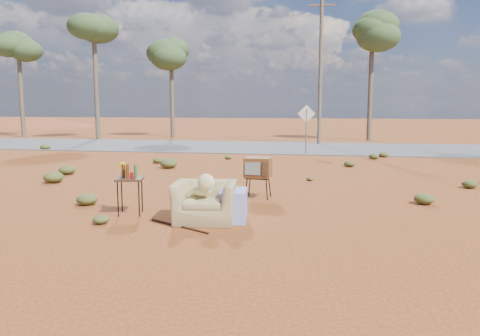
# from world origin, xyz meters

# --- Properties ---
(ground) EXTENTS (140.00, 140.00, 0.00)m
(ground) POSITION_xyz_m (0.00, 0.00, 0.00)
(ground) COLOR #924C1D
(ground) RESTS_ON ground
(highway) EXTENTS (140.00, 7.00, 0.04)m
(highway) POSITION_xyz_m (0.00, 15.00, 0.02)
(highway) COLOR #565659
(highway) RESTS_ON ground
(dirt_mound) EXTENTS (26.00, 18.00, 2.00)m
(dirt_mound) POSITION_xyz_m (-30.00, 34.00, 0.00)
(dirt_mound) COLOR brown
(dirt_mound) RESTS_ON ground
(armchair) EXTENTS (1.41, 1.00, 1.00)m
(armchair) POSITION_xyz_m (0.22, -0.53, 0.47)
(armchair) COLOR #9B8654
(armchair) RESTS_ON ground
(tv_unit) EXTENTS (0.62, 0.52, 0.96)m
(tv_unit) POSITION_xyz_m (0.79, 1.82, 0.71)
(tv_unit) COLOR black
(tv_unit) RESTS_ON ground
(side_table) EXTENTS (0.62, 0.62, 1.03)m
(side_table) POSITION_xyz_m (-1.53, -0.23, 0.76)
(side_table) COLOR #3B2315
(side_table) RESTS_ON ground
(rusty_bar) EXTENTS (1.31, 0.79, 0.04)m
(rusty_bar) POSITION_xyz_m (-0.23, -1.05, 0.02)
(rusty_bar) COLOR #442012
(rusty_bar) RESTS_ON ground
(road_sign) EXTENTS (0.78, 0.06, 2.19)m
(road_sign) POSITION_xyz_m (1.50, 12.00, 1.50)
(road_sign) COLOR brown
(road_sign) RESTS_ON ground
(eucalyptus_far_left) EXTENTS (3.20, 3.20, 7.10)m
(eucalyptus_far_left) POSITION_xyz_m (-18.00, 20.00, 5.94)
(eucalyptus_far_left) COLOR brown
(eucalyptus_far_left) RESTS_ON ground
(eucalyptus_left) EXTENTS (3.20, 3.20, 8.10)m
(eucalyptus_left) POSITION_xyz_m (-12.00, 19.00, 6.92)
(eucalyptus_left) COLOR brown
(eucalyptus_left) RESTS_ON ground
(eucalyptus_near_left) EXTENTS (3.20, 3.20, 6.60)m
(eucalyptus_near_left) POSITION_xyz_m (-8.00, 22.00, 5.45)
(eucalyptus_near_left) COLOR brown
(eucalyptus_near_left) RESTS_ON ground
(eucalyptus_center) EXTENTS (3.20, 3.20, 7.60)m
(eucalyptus_center) POSITION_xyz_m (5.00, 21.00, 6.43)
(eucalyptus_center) COLOR brown
(eucalyptus_center) RESTS_ON ground
(utility_pole_center) EXTENTS (1.40, 0.20, 8.00)m
(utility_pole_center) POSITION_xyz_m (2.00, 17.50, 4.15)
(utility_pole_center) COLOR brown
(utility_pole_center) RESTS_ON ground
(scrub_patch) EXTENTS (17.49, 8.07, 0.33)m
(scrub_patch) POSITION_xyz_m (-0.82, 4.41, 0.14)
(scrub_patch) COLOR #515826
(scrub_patch) RESTS_ON ground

